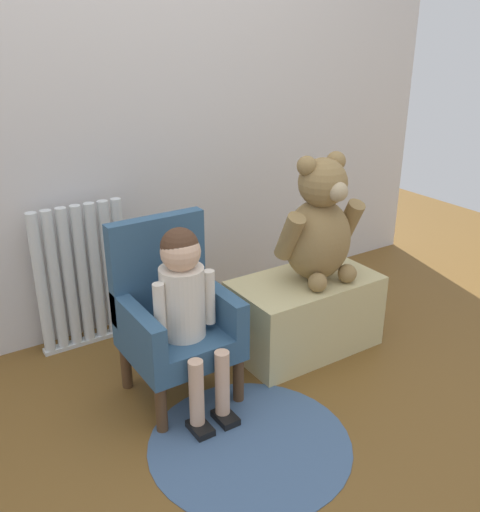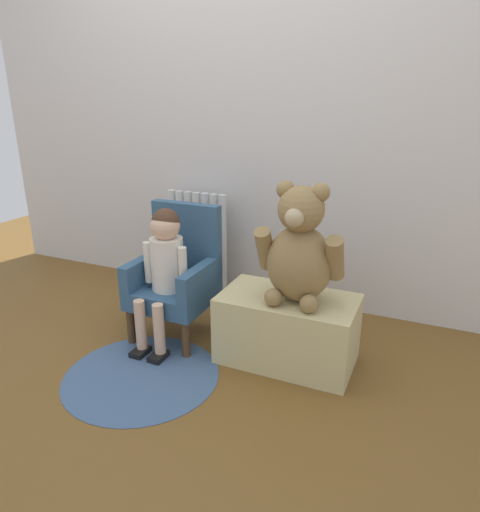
{
  "view_description": "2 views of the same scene",
  "coord_description": "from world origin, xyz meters",
  "px_view_note": "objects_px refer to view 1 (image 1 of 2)",
  "views": [
    {
      "loc": [
        -0.95,
        -1.41,
        1.42
      ],
      "look_at": [
        0.25,
        0.43,
        0.51
      ],
      "focal_mm": 40.0,
      "sensor_mm": 36.0,
      "label": 1
    },
    {
      "loc": [
        1.15,
        -1.56,
        1.26
      ],
      "look_at": [
        0.29,
        0.38,
        0.51
      ],
      "focal_mm": 32.0,
      "sensor_mm": 36.0,
      "label": 2
    }
  ],
  "objects_px": {
    "radiator": "(83,277)",
    "floor_rug": "(250,443)",
    "child_armchair": "(173,315)",
    "child_figure": "(185,295)",
    "large_teddy_bear": "(319,226)",
    "low_bench": "(304,314)"
  },
  "relations": [
    {
      "from": "radiator",
      "to": "floor_rug",
      "type": "height_order",
      "value": "radiator"
    },
    {
      "from": "child_armchair",
      "to": "child_figure",
      "type": "relative_size",
      "value": 0.98
    },
    {
      "from": "child_figure",
      "to": "child_armchair",
      "type": "bearing_deg",
      "value": 90.0
    },
    {
      "from": "large_teddy_bear",
      "to": "child_figure",
      "type": "bearing_deg",
      "value": -174.83
    },
    {
      "from": "radiator",
      "to": "child_armchair",
      "type": "relative_size",
      "value": 0.95
    },
    {
      "from": "floor_rug",
      "to": "radiator",
      "type": "bearing_deg",
      "value": 103.41
    },
    {
      "from": "child_armchair",
      "to": "large_teddy_bear",
      "type": "height_order",
      "value": "large_teddy_bear"
    },
    {
      "from": "child_armchair",
      "to": "child_figure",
      "type": "bearing_deg",
      "value": -90.0
    },
    {
      "from": "low_bench",
      "to": "large_teddy_bear",
      "type": "xyz_separation_m",
      "value": [
        0.05,
        -0.01,
        0.42
      ]
    },
    {
      "from": "radiator",
      "to": "large_teddy_bear",
      "type": "bearing_deg",
      "value": -34.64
    },
    {
      "from": "radiator",
      "to": "floor_rug",
      "type": "bearing_deg",
      "value": -76.59
    },
    {
      "from": "radiator",
      "to": "child_figure",
      "type": "height_order",
      "value": "child_figure"
    },
    {
      "from": "child_armchair",
      "to": "low_bench",
      "type": "bearing_deg",
      "value": -3.22
    },
    {
      "from": "large_teddy_bear",
      "to": "floor_rug",
      "type": "height_order",
      "value": "large_teddy_bear"
    },
    {
      "from": "child_figure",
      "to": "radiator",
      "type": "bearing_deg",
      "value": 104.99
    },
    {
      "from": "radiator",
      "to": "low_bench",
      "type": "height_order",
      "value": "radiator"
    },
    {
      "from": "radiator",
      "to": "low_bench",
      "type": "distance_m",
      "value": 1.02
    },
    {
      "from": "child_figure",
      "to": "floor_rug",
      "type": "bearing_deg",
      "value": -79.73
    },
    {
      "from": "large_teddy_bear",
      "to": "floor_rug",
      "type": "xyz_separation_m",
      "value": [
        -0.63,
        -0.4,
        -0.59
      ]
    },
    {
      "from": "radiator",
      "to": "low_bench",
      "type": "bearing_deg",
      "value": -35.51
    },
    {
      "from": "child_armchair",
      "to": "low_bench",
      "type": "xyz_separation_m",
      "value": [
        0.65,
        -0.04,
        -0.17
      ]
    },
    {
      "from": "large_teddy_bear",
      "to": "radiator",
      "type": "bearing_deg",
      "value": 145.36
    }
  ]
}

